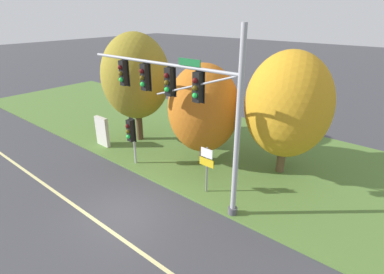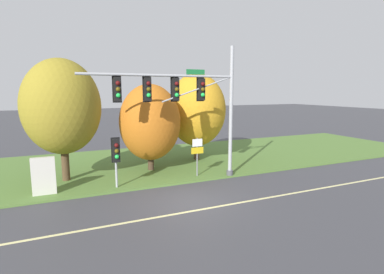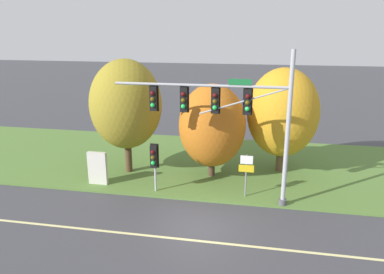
{
  "view_description": "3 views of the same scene",
  "coord_description": "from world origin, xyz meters",
  "px_view_note": "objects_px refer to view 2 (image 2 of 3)",
  "views": [
    {
      "loc": [
        9.15,
        -6.5,
        8.15
      ],
      "look_at": [
        1.21,
        3.13,
        2.86
      ],
      "focal_mm": 28.0,
      "sensor_mm": 36.0,
      "label": 1
    },
    {
      "loc": [
        -5.58,
        -12.63,
        5.25
      ],
      "look_at": [
        1.32,
        2.96,
        2.6
      ],
      "focal_mm": 28.0,
      "sensor_mm": 36.0,
      "label": 2
    },
    {
      "loc": [
        2.52,
        -15.02,
        8.72
      ],
      "look_at": [
        -1.03,
        3.45,
        3.21
      ],
      "focal_mm": 35.0,
      "sensor_mm": 36.0,
      "label": 3
    }
  ],
  "objects_px": {
    "tree_nearest_road": "(62,107)",
    "route_sign_post": "(197,151)",
    "pedestrian_signal_near_kerb": "(116,153)",
    "tree_behind_signpost": "(197,110)",
    "info_kiosk": "(44,176)",
    "tree_left_of_mast": "(150,122)",
    "traffic_signal_mast": "(187,98)"
  },
  "relations": [
    {
      "from": "tree_left_of_mast",
      "to": "tree_behind_signpost",
      "type": "distance_m",
      "value": 4.4
    },
    {
      "from": "route_sign_post",
      "to": "tree_behind_signpost",
      "type": "distance_m",
      "value": 5.07
    },
    {
      "from": "traffic_signal_mast",
      "to": "tree_nearest_road",
      "type": "distance_m",
      "value": 7.04
    },
    {
      "from": "info_kiosk",
      "to": "tree_left_of_mast",
      "type": "bearing_deg",
      "value": 21.63
    },
    {
      "from": "traffic_signal_mast",
      "to": "tree_behind_signpost",
      "type": "relative_size",
      "value": 1.37
    },
    {
      "from": "pedestrian_signal_near_kerb",
      "to": "tree_nearest_road",
      "type": "height_order",
      "value": "tree_nearest_road"
    },
    {
      "from": "traffic_signal_mast",
      "to": "route_sign_post",
      "type": "distance_m",
      "value": 3.43
    },
    {
      "from": "tree_left_of_mast",
      "to": "tree_behind_signpost",
      "type": "height_order",
      "value": "tree_behind_signpost"
    },
    {
      "from": "tree_nearest_road",
      "to": "route_sign_post",
      "type": "bearing_deg",
      "value": -17.33
    },
    {
      "from": "tree_left_of_mast",
      "to": "traffic_signal_mast",
      "type": "bearing_deg",
      "value": -69.23
    },
    {
      "from": "tree_left_of_mast",
      "to": "info_kiosk",
      "type": "height_order",
      "value": "tree_left_of_mast"
    },
    {
      "from": "tree_behind_signpost",
      "to": "tree_left_of_mast",
      "type": "bearing_deg",
      "value": -158.36
    },
    {
      "from": "pedestrian_signal_near_kerb",
      "to": "tree_left_of_mast",
      "type": "bearing_deg",
      "value": 47.4
    },
    {
      "from": "route_sign_post",
      "to": "pedestrian_signal_near_kerb",
      "type": "bearing_deg",
      "value": -175.49
    },
    {
      "from": "route_sign_post",
      "to": "tree_behind_signpost",
      "type": "relative_size",
      "value": 0.36
    },
    {
      "from": "pedestrian_signal_near_kerb",
      "to": "tree_nearest_road",
      "type": "relative_size",
      "value": 0.39
    },
    {
      "from": "tree_nearest_road",
      "to": "tree_left_of_mast",
      "type": "xyz_separation_m",
      "value": [
        5.16,
        0.27,
        -1.11
      ]
    },
    {
      "from": "tree_nearest_road",
      "to": "info_kiosk",
      "type": "height_order",
      "value": "tree_nearest_road"
    },
    {
      "from": "route_sign_post",
      "to": "info_kiosk",
      "type": "distance_m",
      "value": 8.39
    },
    {
      "from": "pedestrian_signal_near_kerb",
      "to": "tree_behind_signpost",
      "type": "relative_size",
      "value": 0.43
    },
    {
      "from": "route_sign_post",
      "to": "tree_nearest_road",
      "type": "bearing_deg",
      "value": 162.67
    },
    {
      "from": "traffic_signal_mast",
      "to": "tree_behind_signpost",
      "type": "distance_m",
      "value": 5.68
    },
    {
      "from": "pedestrian_signal_near_kerb",
      "to": "route_sign_post",
      "type": "xyz_separation_m",
      "value": [
        4.87,
        0.38,
        -0.4
      ]
    },
    {
      "from": "tree_nearest_road",
      "to": "tree_behind_signpost",
      "type": "xyz_separation_m",
      "value": [
        9.21,
        1.87,
        -0.52
      ]
    },
    {
      "from": "tree_left_of_mast",
      "to": "info_kiosk",
      "type": "distance_m",
      "value": 7.02
    },
    {
      "from": "traffic_signal_mast",
      "to": "pedestrian_signal_near_kerb",
      "type": "xyz_separation_m",
      "value": [
        -3.92,
        0.27,
        -2.83
      ]
    },
    {
      "from": "pedestrian_signal_near_kerb",
      "to": "tree_behind_signpost",
      "type": "xyz_separation_m",
      "value": [
        6.75,
        4.54,
        1.8
      ]
    },
    {
      "from": "pedestrian_signal_near_kerb",
      "to": "tree_behind_signpost",
      "type": "height_order",
      "value": "tree_behind_signpost"
    },
    {
      "from": "traffic_signal_mast",
      "to": "info_kiosk",
      "type": "distance_m",
      "value": 8.37
    },
    {
      "from": "tree_nearest_road",
      "to": "tree_left_of_mast",
      "type": "relative_size",
      "value": 1.24
    },
    {
      "from": "route_sign_post",
      "to": "tree_left_of_mast",
      "type": "height_order",
      "value": "tree_left_of_mast"
    },
    {
      "from": "tree_behind_signpost",
      "to": "info_kiosk",
      "type": "bearing_deg",
      "value": -158.37
    }
  ]
}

